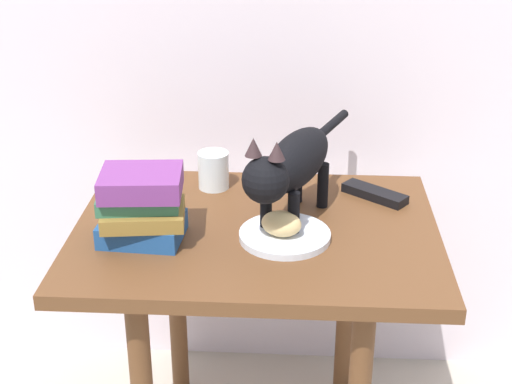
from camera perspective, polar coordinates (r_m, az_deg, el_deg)
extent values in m
cube|color=brown|center=(1.55, 0.00, -3.18)|extent=(0.75, 0.56, 0.03)
cylinder|color=brown|center=(1.91, -6.03, -8.04)|extent=(0.04, 0.04, 0.58)
cylinder|color=brown|center=(1.89, 6.85, -8.44)|extent=(0.04, 0.04, 0.58)
cylinder|color=silver|center=(1.50, 2.19, -3.31)|extent=(0.18, 0.18, 0.01)
ellipsoid|color=#E0BC7A|center=(1.47, 1.93, -2.42)|extent=(0.09, 0.08, 0.05)
cylinder|color=black|center=(1.48, 2.86, -1.79)|extent=(0.02, 0.02, 0.10)
cylinder|color=black|center=(1.50, 0.76, -1.35)|extent=(0.02, 0.02, 0.10)
cylinder|color=black|center=(1.62, 5.09, 0.51)|extent=(0.02, 0.02, 0.10)
cylinder|color=black|center=(1.64, 3.13, 0.89)|extent=(0.02, 0.02, 0.10)
ellipsoid|color=black|center=(1.53, 3.15, 2.50)|extent=(0.18, 0.27, 0.11)
sphere|color=black|center=(1.40, 0.73, 0.92)|extent=(0.09, 0.09, 0.09)
cone|color=#332224|center=(1.36, 1.58, 3.15)|extent=(0.03, 0.03, 0.03)
cone|color=#332224|center=(1.38, -0.09, 3.45)|extent=(0.03, 0.03, 0.03)
cylinder|color=black|center=(1.70, 5.81, 5.14)|extent=(0.08, 0.16, 0.02)
cube|color=#1E4C8C|center=(1.51, -8.61, -2.77)|extent=(0.17, 0.13, 0.04)
cube|color=olive|center=(1.48, -8.52, -1.70)|extent=(0.17, 0.14, 0.03)
cube|color=#336B4C|center=(1.49, -8.86, -0.35)|extent=(0.17, 0.14, 0.03)
cube|color=#72337A|center=(1.46, -8.70, 0.71)|extent=(0.16, 0.14, 0.04)
cylinder|color=silver|center=(1.71, -3.24, 1.66)|extent=(0.07, 0.07, 0.08)
cylinder|color=silver|center=(1.72, -3.22, 1.04)|extent=(0.06, 0.06, 0.04)
cube|color=black|center=(1.69, 8.98, -0.12)|extent=(0.15, 0.13, 0.02)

